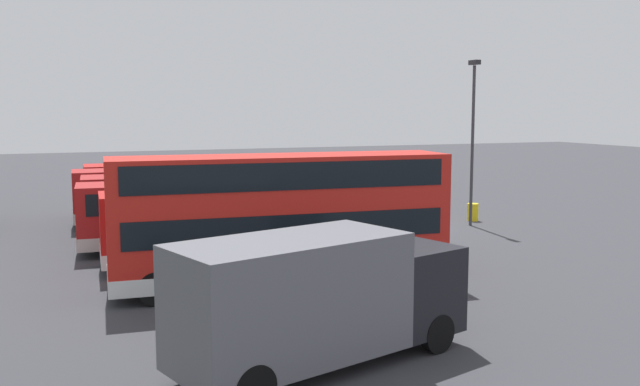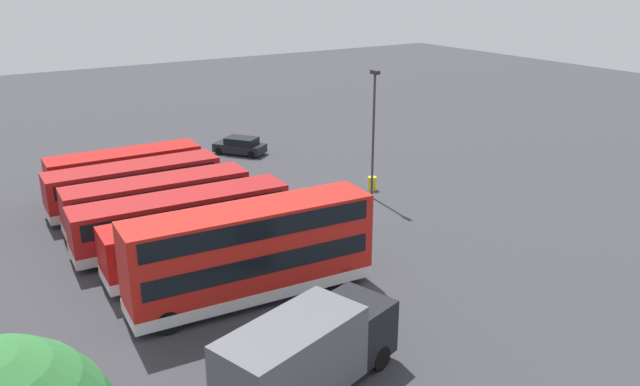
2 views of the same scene
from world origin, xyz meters
TOP-DOWN VIEW (x-y plane):
  - ground_plane at (0.00, 0.00)m, footprint 140.00×140.00m
  - bus_double_decker_near_end at (-9.24, 9.78)m, footprint 3.40×11.75m
  - bus_single_deck_second at (-5.18, 10.23)m, footprint 3.15×10.68m
  - bus_single_deck_third at (-1.65, 10.22)m, footprint 3.36×12.08m
  - bus_single_deck_fourth at (1.85, 10.40)m, footprint 3.25×10.97m
  - bus_single_deck_fifth at (5.51, 10.67)m, footprint 2.97×10.91m
  - bus_single_deck_sixth at (8.88, 10.26)m, footprint 2.96×10.26m
  - box_truck_blue at (-16.66, 11.35)m, footprint 4.55×7.90m
  - car_hatchback_silver at (13.54, -0.67)m, footprint 4.49×3.95m
  - lamp_post_tall at (-1.02, -3.38)m, footprint 0.70×0.30m
  - waste_bin_yellow at (0.23, -4.37)m, footprint 0.60×0.60m

SIDE VIEW (x-z plane):
  - ground_plane at x=0.00m, z-range 0.00..0.00m
  - waste_bin_yellow at x=0.23m, z-range 0.00..0.95m
  - car_hatchback_silver at x=13.54m, z-range -0.02..1.41m
  - bus_single_deck_sixth at x=8.88m, z-range 0.14..3.09m
  - bus_single_deck_second at x=-5.18m, z-range 0.15..3.10m
  - bus_single_deck_fifth at x=5.51m, z-range 0.15..3.10m
  - bus_single_deck_fourth at x=1.85m, z-range 0.15..3.10m
  - bus_single_deck_third at x=-1.65m, z-range 0.15..3.10m
  - box_truck_blue at x=-16.66m, z-range 0.11..3.31m
  - bus_double_decker_near_end at x=-9.24m, z-range 0.17..4.72m
  - lamp_post_tall at x=-1.02m, z-range 0.69..9.26m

